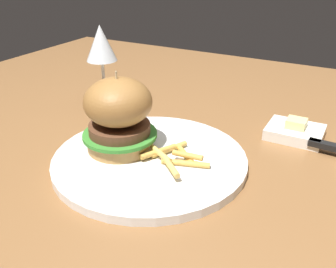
# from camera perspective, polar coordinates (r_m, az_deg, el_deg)

# --- Properties ---
(dining_table) EXTENTS (1.43, 1.00, 0.74)m
(dining_table) POSITION_cam_1_polar(r_m,az_deg,el_deg) (0.81, 5.01, -2.38)
(dining_table) COLOR brown
(dining_table) RESTS_ON ground
(main_plate) EXTENTS (0.31, 0.31, 0.01)m
(main_plate) POSITION_cam_1_polar(r_m,az_deg,el_deg) (0.61, -3.02, -3.83)
(main_plate) COLOR white
(main_plate) RESTS_ON dining_table
(burger_sandwich) EXTENTS (0.12, 0.12, 0.13)m
(burger_sandwich) POSITION_cam_1_polar(r_m,az_deg,el_deg) (0.60, -7.51, 2.95)
(burger_sandwich) COLOR #B78447
(burger_sandwich) RESTS_ON main_plate
(fries_pile) EXTENTS (0.11, 0.11, 0.02)m
(fries_pile) POSITION_cam_1_polar(r_m,az_deg,el_deg) (0.58, 0.90, -3.41)
(fries_pile) COLOR gold
(fries_pile) RESTS_ON main_plate
(wine_glass) EXTENTS (0.07, 0.07, 0.17)m
(wine_glass) POSITION_cam_1_polar(r_m,az_deg,el_deg) (0.81, -10.16, 12.90)
(wine_glass) COLOR silver
(wine_glass) RESTS_ON dining_table
(butter_dish) EXTENTS (0.10, 0.08, 0.04)m
(butter_dish) POSITION_cam_1_polar(r_m,az_deg,el_deg) (0.72, 18.75, 0.34)
(butter_dish) COLOR white
(butter_dish) RESTS_ON dining_table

